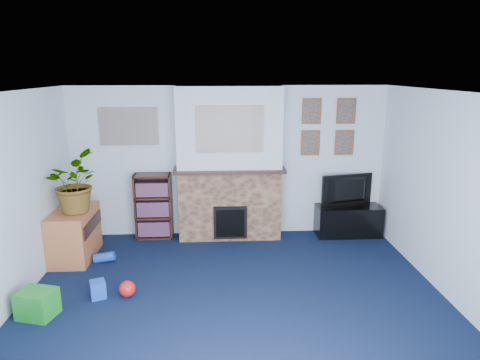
{
  "coord_description": "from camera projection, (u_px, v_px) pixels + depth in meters",
  "views": [
    {
      "loc": [
        -0.2,
        -4.45,
        2.62
      ],
      "look_at": [
        0.1,
        0.89,
        1.25
      ],
      "focal_mm": 32.0,
      "sensor_mm": 36.0,
      "label": 1
    }
  ],
  "objects": [
    {
      "name": "floor",
      "position": [
        236.0,
        303.0,
        4.97
      ],
      "size": [
        5.0,
        4.5,
        0.01
      ],
      "primitive_type": "cube",
      "color": "#0D1834",
      "rests_on": "ground"
    },
    {
      "name": "ceiling",
      "position": [
        235.0,
        93.0,
        4.37
      ],
      "size": [
        5.0,
        4.5,
        0.01
      ],
      "primitive_type": "cube",
      "color": "white",
      "rests_on": "wall_back"
    },
    {
      "name": "wall_back",
      "position": [
        229.0,
        162.0,
        6.84
      ],
      "size": [
        5.0,
        0.04,
        2.4
      ],
      "primitive_type": "cube",
      "color": "silver",
      "rests_on": "ground"
    },
    {
      "name": "wall_front",
      "position": [
        253.0,
        322.0,
        2.49
      ],
      "size": [
        5.0,
        0.04,
        2.4
      ],
      "primitive_type": "cube",
      "color": "silver",
      "rests_on": "ground"
    },
    {
      "name": "wall_left",
      "position": [
        0.0,
        209.0,
        4.53
      ],
      "size": [
        0.04,
        4.5,
        2.4
      ],
      "primitive_type": "cube",
      "color": "silver",
      "rests_on": "ground"
    },
    {
      "name": "wall_right",
      "position": [
        457.0,
        201.0,
        4.8
      ],
      "size": [
        0.04,
        4.5,
        2.4
      ],
      "primitive_type": "cube",
      "color": "silver",
      "rests_on": "ground"
    },
    {
      "name": "chimney_breast",
      "position": [
        230.0,
        166.0,
        6.65
      ],
      "size": [
        1.72,
        0.5,
        2.4
      ],
      "color": "brown",
      "rests_on": "ground"
    },
    {
      "name": "collage_main",
      "position": [
        230.0,
        129.0,
        6.3
      ],
      "size": [
        1.0,
        0.03,
        0.68
      ],
      "primitive_type": "cube",
      "color": "gray",
      "rests_on": "chimney_breast"
    },
    {
      "name": "collage_left",
      "position": [
        129.0,
        127.0,
        6.6
      ],
      "size": [
        0.9,
        0.03,
        0.58
      ],
      "primitive_type": "cube",
      "color": "gray",
      "rests_on": "wall_back"
    },
    {
      "name": "portrait_tl",
      "position": [
        312.0,
        111.0,
        6.7
      ],
      "size": [
        0.3,
        0.03,
        0.4
      ],
      "primitive_type": "cube",
      "color": "brown",
      "rests_on": "wall_back"
    },
    {
      "name": "portrait_tr",
      "position": [
        346.0,
        111.0,
        6.72
      ],
      "size": [
        0.3,
        0.03,
        0.4
      ],
      "primitive_type": "cube",
      "color": "brown",
      "rests_on": "wall_back"
    },
    {
      "name": "portrait_bl",
      "position": [
        310.0,
        143.0,
        6.82
      ],
      "size": [
        0.3,
        0.03,
        0.4
      ],
      "primitive_type": "cube",
      "color": "brown",
      "rests_on": "wall_back"
    },
    {
      "name": "portrait_br",
      "position": [
        344.0,
        143.0,
        6.85
      ],
      "size": [
        0.3,
        0.03,
        0.4
      ],
      "primitive_type": "cube",
      "color": "brown",
      "rests_on": "wall_back"
    },
    {
      "name": "tv_stand",
      "position": [
        348.0,
        222.0,
        6.98
      ],
      "size": [
        1.04,
        0.44,
        0.49
      ],
      "primitive_type": "cube",
      "color": "black",
      "rests_on": "ground"
    },
    {
      "name": "television",
      "position": [
        350.0,
        191.0,
        6.87
      ],
      "size": [
        0.88,
        0.31,
        0.51
      ],
      "primitive_type": "imported",
      "rotation": [
        0.0,
        0.0,
        3.37
      ],
      "color": "black",
      "rests_on": "tv_stand"
    },
    {
      "name": "bookshelf",
      "position": [
        154.0,
        207.0,
        6.81
      ],
      "size": [
        0.58,
        0.28,
        1.05
      ],
      "color": "black",
      "rests_on": "ground"
    },
    {
      "name": "sideboard",
      "position": [
        75.0,
        235.0,
        6.1
      ],
      "size": [
        0.51,
        0.92,
        0.71
      ],
      "primitive_type": "cube",
      "color": "#B8643B",
      "rests_on": "ground"
    },
    {
      "name": "potted_plant",
      "position": [
        72.0,
        183.0,
        5.86
      ],
      "size": [
        0.87,
        0.93,
        0.83
      ],
      "primitive_type": "imported",
      "rotation": [
        0.0,
        0.0,
        1.94
      ],
      "color": "#26661E",
      "rests_on": "sideboard"
    },
    {
      "name": "mantel_clock",
      "position": [
        231.0,
        164.0,
        6.6
      ],
      "size": [
        0.1,
        0.06,
        0.14
      ],
      "primitive_type": "cube",
      "color": "gold",
      "rests_on": "chimney_breast"
    },
    {
      "name": "mantel_candle",
      "position": [
        247.0,
        163.0,
        6.61
      ],
      "size": [
        0.05,
        0.05,
        0.17
      ],
      "primitive_type": "cylinder",
      "color": "#B2BFC6",
      "rests_on": "chimney_breast"
    },
    {
      "name": "mantel_teddy",
      "position": [
        196.0,
        165.0,
        6.57
      ],
      "size": [
        0.14,
        0.14,
        0.14
      ],
      "primitive_type": "sphere",
      "color": "gray",
      "rests_on": "chimney_breast"
    },
    {
      "name": "mantel_can",
      "position": [
        271.0,
        164.0,
        6.63
      ],
      "size": [
        0.06,
        0.06,
        0.11
      ],
      "primitive_type": "cylinder",
      "color": "blue",
      "rests_on": "chimney_breast"
    },
    {
      "name": "green_crate",
      "position": [
        37.0,
        305.0,
        4.67
      ],
      "size": [
        0.45,
        0.4,
        0.3
      ],
      "primitive_type": "cube",
      "rotation": [
        0.0,
        0.0,
        -0.28
      ],
      "color": "#198C26",
      "rests_on": "ground"
    },
    {
      "name": "toy_ball",
      "position": [
        127.0,
        289.0,
        5.09
      ],
      "size": [
        0.2,
        0.2,
        0.2
      ],
      "primitive_type": "sphere",
      "color": "red",
      "rests_on": "ground"
    },
    {
      "name": "toy_block",
      "position": [
        98.0,
        289.0,
        5.06
      ],
      "size": [
        0.22,
        0.22,
        0.21
      ],
      "primitive_type": "cube",
      "rotation": [
        0.0,
        0.0,
        0.38
      ],
      "color": "blue",
      "rests_on": "ground"
    },
    {
      "name": "toy_tube",
      "position": [
        105.0,
        257.0,
        6.01
      ],
      "size": [
        0.3,
        0.13,
        0.17
      ],
      "primitive_type": "cylinder",
      "rotation": [
        0.0,
        1.43,
        0.0
      ],
      "color": "blue",
      "rests_on": "ground"
    }
  ]
}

